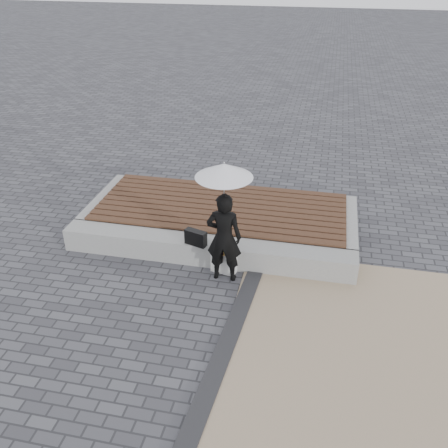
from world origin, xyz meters
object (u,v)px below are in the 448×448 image
(handbag, at_px, (196,238))
(woman, at_px, (224,238))
(seating_ledge, at_px, (206,250))
(parasol, at_px, (224,170))
(canvas_tote, at_px, (224,261))

(handbag, bearing_deg, woman, -9.20)
(seating_ledge, relative_size, parasol, 4.59)
(seating_ledge, relative_size, woman, 3.30)
(seating_ledge, bearing_deg, canvas_tote, -36.10)
(woman, height_order, canvas_tote, woman)
(seating_ledge, relative_size, handbag, 13.61)
(woman, relative_size, parasol, 1.39)
(handbag, bearing_deg, canvas_tote, 5.69)
(seating_ledge, xyz_separation_m, woman, (0.40, -0.43, 0.56))
(seating_ledge, xyz_separation_m, canvas_tote, (0.37, -0.27, 0.01))
(woman, height_order, handbag, woman)
(woman, xyz_separation_m, canvas_tote, (-0.04, 0.16, -0.55))
(seating_ledge, xyz_separation_m, parasol, (0.40, -0.43, 1.69))
(seating_ledge, distance_m, handbag, 0.39)
(seating_ledge, relative_size, canvas_tote, 11.75)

